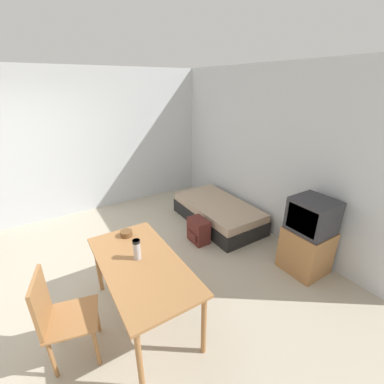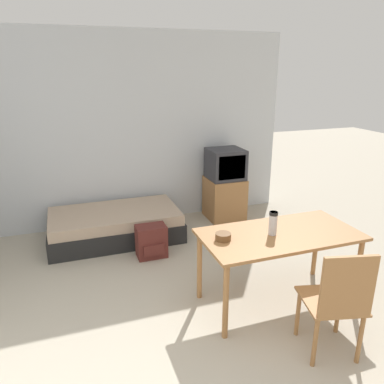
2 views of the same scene
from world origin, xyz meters
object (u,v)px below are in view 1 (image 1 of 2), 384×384
object	(u,v)px
thermos_flask	(137,248)
mate_bowl	(126,233)
daybed	(218,213)
tv	(308,237)
wooden_chair	(58,314)
backpack	(198,231)
dining_table	(142,269)

from	to	relation	value
thermos_flask	mate_bowl	xyz separation A→B (m)	(-0.48, 0.04, -0.09)
daybed	tv	xyz separation A→B (m)	(1.69, 0.21, 0.33)
daybed	wooden_chair	size ratio (longest dim) A/B	1.81
tv	wooden_chair	xyz separation A→B (m)	(-0.40, -2.98, 0.01)
daybed	wooden_chair	xyz separation A→B (m)	(1.29, -2.77, 0.34)
mate_bowl	backpack	distance (m)	1.44
tv	dining_table	xyz separation A→B (m)	(-0.42, -2.18, 0.14)
daybed	wooden_chair	world-z (taller)	wooden_chair
daybed	tv	bearing A→B (deg)	6.99
thermos_flask	mate_bowl	world-z (taller)	thermos_flask
dining_table	wooden_chair	xyz separation A→B (m)	(0.02, -0.80, -0.12)
thermos_flask	mate_bowl	bearing A→B (deg)	174.93
mate_bowl	thermos_flask	bearing A→B (deg)	-5.07
tv	backpack	distance (m)	1.63
daybed	wooden_chair	distance (m)	3.08
daybed	dining_table	size ratio (longest dim) A/B	1.16
daybed	thermos_flask	xyz separation A→B (m)	(1.19, -1.97, 0.67)
wooden_chair	mate_bowl	distance (m)	1.05
thermos_flask	backpack	world-z (taller)	thermos_flask
backpack	tv	bearing A→B (deg)	32.66
daybed	tv	distance (m)	1.73
dining_table	thermos_flask	bearing A→B (deg)	-179.31
mate_bowl	dining_table	bearing A→B (deg)	-4.22
daybed	backpack	size ratio (longest dim) A/B	4.30
dining_table	wooden_chair	distance (m)	0.81
thermos_flask	tv	bearing A→B (deg)	77.01
dining_table	backpack	xyz separation A→B (m)	(-0.93, 1.31, -0.46)
dining_table	wooden_chair	world-z (taller)	wooden_chair
daybed	thermos_flask	size ratio (longest dim) A/B	7.74
backpack	mate_bowl	bearing A→B (deg)	-73.76
tv	backpack	bearing A→B (deg)	-147.34
daybed	tv	world-z (taller)	tv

